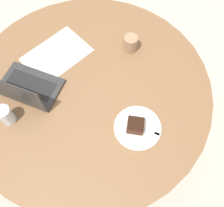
{
  "coord_description": "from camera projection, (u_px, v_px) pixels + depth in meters",
  "views": [
    {
      "loc": [
        0.18,
        0.71,
        1.96
      ],
      "look_at": [
        -0.07,
        0.16,
        0.75
      ],
      "focal_mm": 42.0,
      "sensor_mm": 36.0,
      "label": 1
    }
  ],
  "objects": [
    {
      "name": "paper_document",
      "position": [
        57.0,
        55.0,
        1.54
      ],
      "size": [
        0.43,
        0.36,
        0.0
      ],
      "rotation": [
        0.0,
        0.0,
        0.34
      ],
      "color": "white",
      "rests_on": "dining_table"
    },
    {
      "name": "plate",
      "position": [
        137.0,
        128.0,
        1.33
      ],
      "size": [
        0.24,
        0.24,
        0.01
      ],
      "color": "silver",
      "rests_on": "dining_table"
    },
    {
      "name": "ground_plane",
      "position": [
        96.0,
        132.0,
        2.08
      ],
      "size": [
        12.0,
        12.0,
        0.0
      ],
      "primitive_type": "plane",
      "color": "#B7AD9E"
    },
    {
      "name": "water_glass",
      "position": [
        6.0,
        115.0,
        1.31
      ],
      "size": [
        0.07,
        0.07,
        0.11
      ],
      "color": "silver",
      "rests_on": "dining_table"
    },
    {
      "name": "laptop",
      "position": [
        26.0,
        87.0,
        1.4
      ],
      "size": [
        0.38,
        0.39,
        0.21
      ],
      "rotation": [
        0.0,
        0.0,
        8.62
      ],
      "color": "#2D2D2D",
      "rests_on": "dining_table"
    },
    {
      "name": "coffee_glass",
      "position": [
        131.0,
        43.0,
        1.52
      ],
      "size": [
        0.08,
        0.08,
        0.1
      ],
      "color": "#997556",
      "rests_on": "dining_table"
    },
    {
      "name": "dining_table",
      "position": [
        90.0,
        98.0,
        1.56
      ],
      "size": [
        1.36,
        1.36,
        0.71
      ],
      "color": "brown",
      "rests_on": "ground_plane"
    },
    {
      "name": "fork",
      "position": [
        147.0,
        130.0,
        1.32
      ],
      "size": [
        0.12,
        0.14,
        0.0
      ],
      "rotation": [
        0.0,
        0.0,
        8.55
      ],
      "color": "silver",
      "rests_on": "plate"
    },
    {
      "name": "cake_slice",
      "position": [
        135.0,
        125.0,
        1.3
      ],
      "size": [
        0.11,
        0.11,
        0.06
      ],
      "rotation": [
        0.0,
        0.0,
        2.56
      ],
      "color": "#472619",
      "rests_on": "plate"
    }
  ]
}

